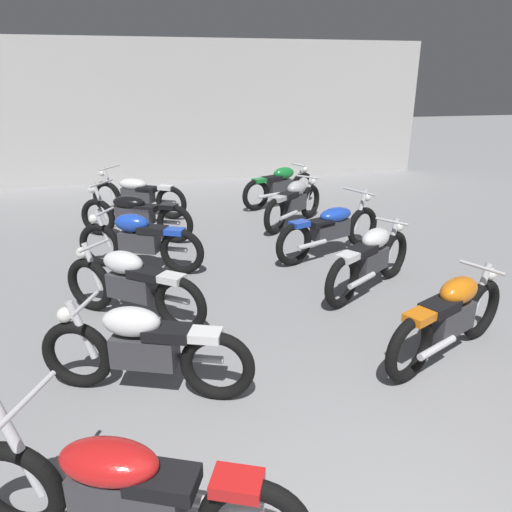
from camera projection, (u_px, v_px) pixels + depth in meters
back_wall at (189, 112)px, 12.80m from camera, size 12.99×0.24×3.60m
motorcycle_left_row_0 at (126, 491)px, 2.82m from camera, size 2.03×1.05×0.97m
motorcycle_left_row_1 at (144, 348)px, 4.28m from camera, size 1.88×0.82×0.88m
motorcycle_left_row_2 at (132, 284)px, 5.58m from camera, size 1.62×1.31×0.88m
motorcycle_left_row_3 at (139, 240)px, 7.07m from camera, size 1.81×0.97×0.88m
motorcycle_left_row_4 at (134, 214)px, 8.43m from camera, size 1.94×1.19×0.97m
motorcycle_left_row_5 at (137, 194)px, 9.83m from camera, size 1.90×1.25×0.97m
motorcycle_right_row_1 at (450, 316)px, 4.84m from camera, size 1.82×0.95×0.88m
motorcycle_right_row_2 at (371, 258)px, 6.36m from camera, size 1.69×1.20×0.88m
motorcycle_right_row_3 at (331, 228)px, 7.66m from camera, size 2.04×1.03×0.97m
motorcycle_right_row_4 at (294, 202)px, 9.19m from camera, size 1.53×1.40×0.88m
motorcycle_right_row_5 at (280, 185)px, 10.58m from camera, size 1.86×0.86×0.88m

